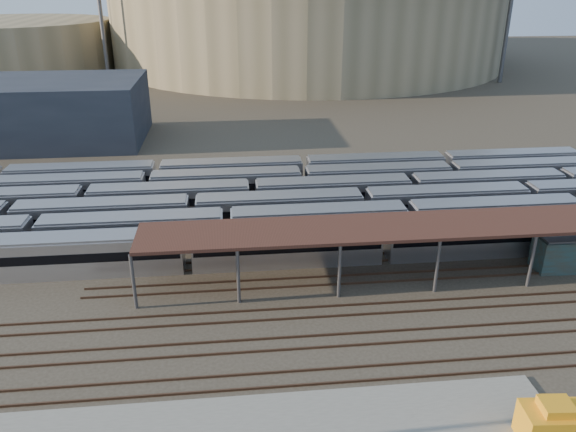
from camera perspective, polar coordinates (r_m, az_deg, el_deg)
The scene contains 8 objects.
ground at distance 47.39m, azimuth -5.63°, elevation -9.57°, with size 420.00×420.00×0.00m, color #383026.
subway_trains at distance 63.18m, azimuth -9.63°, elevation 0.82°, with size 124.36×23.90×3.60m.
inspection_shed at distance 53.05m, azimuth 18.55°, elevation -0.88°, with size 60.30×6.00×5.30m.
empty_tracks at distance 43.22m, azimuth -5.54°, elevation -13.07°, with size 170.00×9.62×0.18m.
stadium at distance 181.72m, azimuth 1.88°, elevation 20.48°, with size 124.00×124.00×32.50m.
secondary_arena at distance 181.21m, azimuth -26.44°, elevation 15.16°, with size 56.00×56.00×14.00m, color gray.
service_building at distance 103.31m, azimuth -26.31°, elevation 9.46°, with size 42.00×20.00×10.00m, color #1E232D.
yellow_equipment at distance 38.42m, azimuth 25.24°, elevation -18.70°, with size 3.60×2.25×2.25m, color orange.
Camera 1 is at (0.41, -39.81, 25.70)m, focal length 35.00 mm.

